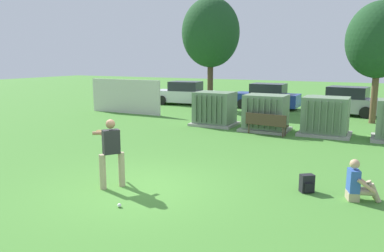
# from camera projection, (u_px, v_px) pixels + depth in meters

# --- Properties ---
(ground_plane) EXTENTS (96.00, 96.00, 0.00)m
(ground_plane) POSITION_uv_depth(u_px,v_px,m) (137.00, 188.00, 9.31)
(ground_plane) COLOR #478433
(fence_panel) EXTENTS (4.80, 0.12, 2.00)m
(fence_panel) POSITION_uv_depth(u_px,v_px,m) (125.00, 96.00, 22.00)
(fence_panel) COLOR beige
(fence_panel) RESTS_ON ground
(transformer_west) EXTENTS (2.10, 1.70, 1.62)m
(transformer_west) POSITION_uv_depth(u_px,v_px,m) (215.00, 109.00, 18.02)
(transformer_west) COLOR #9E9B93
(transformer_west) RESTS_ON ground
(transformer_mid_west) EXTENTS (2.10, 1.70, 1.62)m
(transformer_mid_west) POSITION_uv_depth(u_px,v_px,m) (266.00, 113.00, 16.63)
(transformer_mid_west) COLOR #9E9B93
(transformer_mid_west) RESTS_ON ground
(transformer_mid_east) EXTENTS (2.10, 1.70, 1.62)m
(transformer_mid_east) POSITION_uv_depth(u_px,v_px,m) (325.00, 117.00, 15.66)
(transformer_mid_east) COLOR #9E9B93
(transformer_mid_east) RESTS_ON ground
(park_bench) EXTENTS (1.83, 0.59, 0.92)m
(park_bench) POSITION_uv_depth(u_px,v_px,m) (266.00, 123.00, 15.70)
(park_bench) COLOR #4C3828
(park_bench) RESTS_ON ground
(batter) EXTENTS (1.44, 1.17, 1.74)m
(batter) POSITION_uv_depth(u_px,v_px,m) (111.00, 149.00, 9.24)
(batter) COLOR tan
(batter) RESTS_ON ground
(sports_ball) EXTENTS (0.09, 0.09, 0.09)m
(sports_ball) POSITION_uv_depth(u_px,v_px,m) (119.00, 205.00, 8.10)
(sports_ball) COLOR white
(sports_ball) RESTS_ON ground
(seated_spectator) EXTENTS (0.79, 0.64, 0.96)m
(seated_spectator) POSITION_uv_depth(u_px,v_px,m) (358.00, 184.00, 8.47)
(seated_spectator) COLOR tan
(seated_spectator) RESTS_ON ground
(backpack) EXTENTS (0.38, 0.37, 0.44)m
(backpack) POSITION_uv_depth(u_px,v_px,m) (307.00, 184.00, 9.00)
(backpack) COLOR black
(backpack) RESTS_ON ground
(tree_left) EXTENTS (3.66, 3.66, 6.99)m
(tree_left) POSITION_uv_depth(u_px,v_px,m) (211.00, 33.00, 23.51)
(tree_left) COLOR #4C3828
(tree_left) RESTS_ON ground
(tree_center_left) EXTENTS (3.11, 3.11, 5.94)m
(tree_center_left) POSITION_uv_depth(u_px,v_px,m) (379.00, 40.00, 17.99)
(tree_center_left) COLOR brown
(tree_center_left) RESTS_ON ground
(parked_car_leftmost) EXTENTS (4.35, 2.23, 1.62)m
(parked_car_leftmost) POSITION_uv_depth(u_px,v_px,m) (184.00, 94.00, 26.32)
(parked_car_leftmost) COLOR silver
(parked_car_leftmost) RESTS_ON ground
(parked_car_left_of_center) EXTENTS (4.21, 1.95, 1.62)m
(parked_car_left_of_center) POSITION_uv_depth(u_px,v_px,m) (266.00, 97.00, 24.11)
(parked_car_left_of_center) COLOR navy
(parked_car_left_of_center) RESTS_ON ground
(parked_car_right_of_center) EXTENTS (4.38, 2.31, 1.62)m
(parked_car_right_of_center) POSITION_uv_depth(u_px,v_px,m) (345.00, 102.00, 21.45)
(parked_car_right_of_center) COLOR #B2B2B7
(parked_car_right_of_center) RESTS_ON ground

